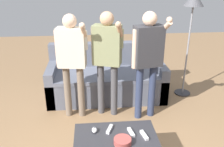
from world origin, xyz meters
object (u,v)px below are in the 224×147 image
player_center (107,53)px  game_remote_wand_spare (131,132)px  player_left (72,55)px  game_remote_wand_near (144,135)px  player_right (148,54)px  floor_lamp (193,8)px  snack_bowl (123,141)px  couch (106,79)px  game_remote_nunchuk (94,130)px  coffee_table (116,141)px  game_remote_wand_far (110,129)px

player_center → game_remote_wand_spare: 1.27m
player_left → game_remote_wand_near: (0.80, -1.19, -0.51)m
player_right → game_remote_wand_spare: bearing=-110.8°
floor_lamp → player_right: bearing=-141.5°
game_remote_wand_spare → player_center: bearing=98.5°
snack_bowl → game_remote_wand_near: bearing=21.8°
player_left → player_center: player_center is taller
game_remote_wand_spare → floor_lamp: bearing=53.9°
game_remote_wand_spare → couch: bearing=94.8°
floor_lamp → game_remote_wand_near: floor_lamp is taller
snack_bowl → player_right: (0.49, 1.16, 0.52)m
couch → player_left: size_ratio=1.28×
game_remote_nunchuk → game_remote_wand_spare: bearing=-9.2°
snack_bowl → game_remote_nunchuk: size_ratio=2.05×
game_remote_wand_spare → game_remote_wand_near: bearing=-25.4°
couch → coffee_table: size_ratio=2.23×
player_left → game_remote_wand_near: bearing=-56.2°
player_left → game_remote_wand_far: player_left is taller
floor_lamp → player_center: (-1.40, -0.54, -0.53)m
coffee_table → game_remote_wand_spare: 0.19m
player_right → game_remote_nunchuk: bearing=-129.4°
coffee_table → player_left: (-0.50, 1.17, 0.59)m
player_center → game_remote_wand_spare: (0.17, -1.14, -0.53)m
game_remote_wand_far → player_right: bearing=56.8°
couch → floor_lamp: (1.37, -0.07, 1.21)m
snack_bowl → coffee_table: bearing=115.3°
game_remote_wand_far → player_left: bearing=112.7°
snack_bowl → player_left: 1.49m
player_center → game_remote_wand_near: (0.30, -1.20, -0.53)m
couch → game_remote_nunchuk: size_ratio=22.32×
couch → game_remote_wand_far: (-0.08, -1.67, 0.15)m
game_remote_nunchuk → game_remote_wand_near: size_ratio=0.55×
player_left → player_right: (1.05, -0.12, 0.02)m
floor_lamp → game_remote_wand_near: (-1.09, -1.74, -1.05)m
player_left → player_center: (0.49, 0.01, 0.01)m
game_remote_nunchuk → game_remote_wand_far: size_ratio=0.57×
snack_bowl → game_remote_wand_far: 0.26m
game_remote_nunchuk → player_center: size_ratio=0.06×
couch → player_center: 0.91m
coffee_table → floor_lamp: 2.48m
player_left → game_remote_wand_spare: (0.67, -1.13, -0.51)m
coffee_table → player_left: 1.40m
couch → snack_bowl: 1.92m
game_remote_wand_near → game_remote_wand_spare: (-0.13, 0.06, 0.00)m
game_remote_nunchuk → coffee_table: bearing=-25.1°
floor_lamp → game_remote_wand_far: 2.40m
game_remote_nunchuk → player_center: (0.22, 1.08, 0.52)m
couch → player_center: bearing=-92.2°
game_remote_nunchuk → player_center: bearing=78.4°
player_right → game_remote_wand_far: player_right is taller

